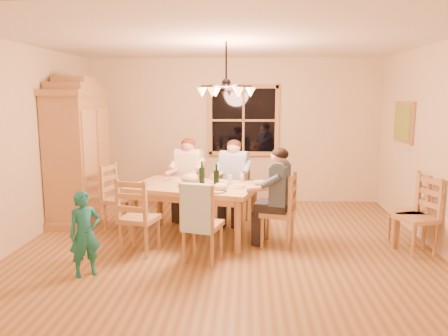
# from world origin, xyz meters

# --- Properties ---
(floor) EXTENTS (5.50, 5.50, 0.00)m
(floor) POSITION_xyz_m (0.00, 0.00, 0.00)
(floor) COLOR brown
(floor) RESTS_ON ground
(ceiling) EXTENTS (5.50, 5.00, 0.02)m
(ceiling) POSITION_xyz_m (0.00, 0.00, 2.70)
(ceiling) COLOR white
(ceiling) RESTS_ON wall_back
(wall_back) EXTENTS (5.50, 0.02, 2.70)m
(wall_back) POSITION_xyz_m (0.00, 2.50, 1.35)
(wall_back) COLOR beige
(wall_back) RESTS_ON floor
(wall_left) EXTENTS (0.02, 5.00, 2.70)m
(wall_left) POSITION_xyz_m (-2.75, 0.00, 1.35)
(wall_left) COLOR beige
(wall_left) RESTS_ON floor
(wall_right) EXTENTS (0.02, 5.00, 2.70)m
(wall_right) POSITION_xyz_m (2.75, 0.00, 1.35)
(wall_right) COLOR beige
(wall_right) RESTS_ON floor
(window) EXTENTS (1.30, 0.06, 1.30)m
(window) POSITION_xyz_m (0.20, 2.47, 1.55)
(window) COLOR black
(window) RESTS_ON wall_back
(painting) EXTENTS (0.06, 0.78, 0.64)m
(painting) POSITION_xyz_m (2.71, 1.20, 1.60)
(painting) COLOR olive
(painting) RESTS_ON wall_right
(chandelier) EXTENTS (0.77, 0.68, 0.71)m
(chandelier) POSITION_xyz_m (-0.00, 0.00, 2.08)
(chandelier) COLOR black
(chandelier) RESTS_ON ceiling
(armoire) EXTENTS (0.66, 1.40, 2.30)m
(armoire) POSITION_xyz_m (-2.42, 1.02, 1.06)
(armoire) COLOR olive
(armoire) RESTS_ON floor
(dining_table) EXTENTS (1.95, 1.47, 0.76)m
(dining_table) POSITION_xyz_m (-0.46, 0.24, 0.66)
(dining_table) COLOR tan
(dining_table) RESTS_ON floor
(chair_far_left) EXTENTS (0.53, 0.52, 0.99)m
(chair_far_left) POSITION_xyz_m (-0.67, 1.14, 0.30)
(chair_far_left) COLOR #AA884B
(chair_far_left) RESTS_ON floor
(chair_far_right) EXTENTS (0.53, 0.52, 0.99)m
(chair_far_right) POSITION_xyz_m (0.07, 0.95, 0.30)
(chair_far_right) COLOR #AA884B
(chair_far_right) RESTS_ON floor
(chair_near_left) EXTENTS (0.53, 0.52, 0.99)m
(chair_near_left) POSITION_xyz_m (-1.09, -0.44, 0.30)
(chair_near_left) COLOR #AA884B
(chair_near_left) RESTS_ON floor
(chair_near_right) EXTENTS (0.53, 0.52, 0.99)m
(chair_near_right) POSITION_xyz_m (-0.25, -0.66, 0.30)
(chair_near_right) COLOR #AA884B
(chair_near_right) RESTS_ON floor
(chair_end_left) EXTENTS (0.52, 0.53, 0.99)m
(chair_end_left) POSITION_xyz_m (-1.63, 0.55, 0.30)
(chair_end_left) COLOR #AA884B
(chair_end_left) RESTS_ON floor
(chair_end_right) EXTENTS (0.52, 0.53, 0.99)m
(chair_end_right) POSITION_xyz_m (0.70, -0.07, 0.30)
(chair_end_right) COLOR #AA884B
(chair_end_right) RESTS_ON floor
(adult_woman) EXTENTS (0.47, 0.50, 0.87)m
(adult_woman) POSITION_xyz_m (-0.67, 1.14, 0.84)
(adult_woman) COLOR #FAE7C1
(adult_woman) RESTS_ON floor
(adult_plaid_man) EXTENTS (0.47, 0.50, 0.87)m
(adult_plaid_man) POSITION_xyz_m (0.07, 0.95, 0.84)
(adult_plaid_man) COLOR teal
(adult_plaid_man) RESTS_ON floor
(adult_slate_man) EXTENTS (0.50, 0.47, 0.87)m
(adult_slate_man) POSITION_xyz_m (0.70, -0.07, 0.84)
(adult_slate_man) COLOR #3F5365
(adult_slate_man) RESTS_ON floor
(towel) EXTENTS (0.39, 0.19, 0.58)m
(towel) POSITION_xyz_m (-0.30, -0.84, 0.70)
(towel) COLOR #B0DAEE
(towel) RESTS_ON chair_near_right
(wine_bottle_a) EXTENTS (0.08, 0.08, 0.33)m
(wine_bottle_a) POSITION_xyz_m (-0.36, 0.29, 0.93)
(wine_bottle_a) COLOR black
(wine_bottle_a) RESTS_ON dining_table
(wine_bottle_b) EXTENTS (0.08, 0.08, 0.33)m
(wine_bottle_b) POSITION_xyz_m (-0.13, 0.03, 0.93)
(wine_bottle_b) COLOR black
(wine_bottle_b) RESTS_ON dining_table
(plate_woman) EXTENTS (0.26, 0.26, 0.02)m
(plate_woman) POSITION_xyz_m (-0.81, 0.58, 0.77)
(plate_woman) COLOR white
(plate_woman) RESTS_ON dining_table
(plate_plaid) EXTENTS (0.26, 0.26, 0.02)m
(plate_plaid) POSITION_xyz_m (-0.12, 0.40, 0.77)
(plate_plaid) COLOR white
(plate_plaid) RESTS_ON dining_table
(plate_slate) EXTENTS (0.26, 0.26, 0.02)m
(plate_slate) POSITION_xyz_m (0.17, 0.10, 0.77)
(plate_slate) COLOR white
(plate_slate) RESTS_ON dining_table
(wine_glass_a) EXTENTS (0.06, 0.06, 0.14)m
(wine_glass_a) POSITION_xyz_m (-0.53, 0.49, 0.83)
(wine_glass_a) COLOR silver
(wine_glass_a) RESTS_ON dining_table
(wine_glass_b) EXTENTS (0.06, 0.06, 0.14)m
(wine_glass_b) POSITION_xyz_m (0.04, 0.28, 0.83)
(wine_glass_b) COLOR silver
(wine_glass_b) RESTS_ON dining_table
(cap) EXTENTS (0.20, 0.20, 0.11)m
(cap) POSITION_xyz_m (-0.06, -0.15, 0.82)
(cap) COLOR tan
(cap) RESTS_ON dining_table
(napkin) EXTENTS (0.21, 0.18, 0.03)m
(napkin) POSITION_xyz_m (-0.57, 0.11, 0.78)
(napkin) COLOR #43677C
(napkin) RESTS_ON dining_table
(cloth_bundle) EXTENTS (0.28, 0.22, 0.15)m
(cloth_bundle) POSITION_xyz_m (-0.53, 0.32, 0.84)
(cloth_bundle) COLOR tan
(cloth_bundle) RESTS_ON dining_table
(child) EXTENTS (0.42, 0.40, 0.97)m
(child) POSITION_xyz_m (-1.52, -1.19, 0.48)
(child) COLOR #197473
(child) RESTS_ON floor
(chair_spare_front) EXTENTS (0.55, 0.56, 0.99)m
(chair_spare_front) POSITION_xyz_m (2.45, -0.23, 0.30)
(chair_spare_front) COLOR #AA884B
(chair_spare_front) RESTS_ON floor
(chair_spare_back) EXTENTS (0.42, 0.44, 0.99)m
(chair_spare_back) POSITION_xyz_m (2.45, 0.07, 0.30)
(chair_spare_back) COLOR #AA884B
(chair_spare_back) RESTS_ON floor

